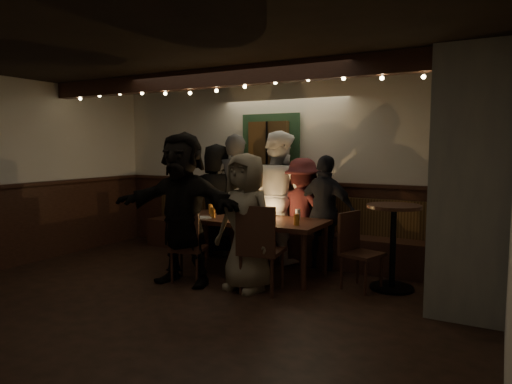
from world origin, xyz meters
The scene contains 13 objects.
room centered at (1.07, 1.42, 1.07)m, with size 6.02×5.01×2.62m.
dining_table centered at (0.01, 1.40, 0.66)m, with size 2.02×0.86×0.87m.
chair_near_left centered at (-0.42, 0.62, 0.49)m, with size 0.49×0.49×0.87m.
chair_near_right centered at (0.56, 0.67, 0.57)m, with size 0.52×0.52×1.01m.
chair_end centered at (1.44, 1.43, 0.50)m, with size 0.51×0.51×0.89m.
high_top centered at (1.84, 1.58, 0.63)m, with size 0.62×0.62×0.99m.
person_a centered at (-0.93, 2.07, 0.85)m, with size 0.83×0.54×1.70m, color black.
person_b centered at (-0.61, 2.08, 0.92)m, with size 0.67×0.44×1.85m, color #333436.
person_c centered at (0.07, 2.17, 0.94)m, with size 0.91×0.71×1.88m, color white.
person_d centered at (0.45, 2.15, 0.75)m, with size 0.97×0.56×1.50m, color #4A1B1E.
person_e centered at (0.84, 2.04, 0.77)m, with size 0.91×0.38×1.55m, color black.
person_f centered at (-0.44, 0.59, 0.92)m, with size 1.70×0.54×1.84m, color black.
person_g centered at (0.35, 0.74, 0.79)m, with size 0.78×0.50×1.59m, color #796D56.
Camera 1 is at (2.94, -3.74, 1.66)m, focal length 32.00 mm.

